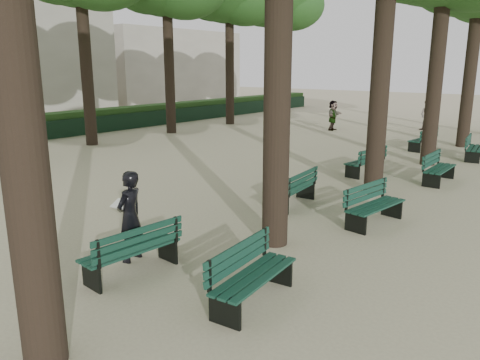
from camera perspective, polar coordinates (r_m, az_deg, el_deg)
The scene contains 15 objects.
ground at distance 8.67m, azimuth -15.86°, elevation -10.89°, with size 120.00×120.00×0.00m, color #C1B792.
bench_left_0 at distance 8.43m, azimuth -13.03°, elevation -9.41°, with size 0.71×1.84×0.92m.
bench_left_1 at distance 12.20m, azimuth 6.46°, elevation -1.86°, with size 0.76×1.85×0.92m.
bench_left_2 at distance 16.11m, azimuth 14.99°, elevation 1.60°, with size 0.77×1.85×0.92m.
bench_left_3 at distance 21.64m, azimuth 21.33°, elevation 4.15°, with size 0.76×1.85×0.92m.
bench_right_0 at distance 7.31m, azimuth 1.70°, elevation -12.82°, with size 0.74×1.85×0.92m.
bench_right_1 at distance 11.12m, azimuth 16.11°, elevation -3.88°, with size 0.81×1.86×0.92m.
bench_right_2 at distance 15.74m, azimuth 23.10°, elevation 0.67°, with size 0.58×1.80×0.92m.
bench_right_3 at distance 20.23m, azimuth 26.68°, elevation 3.01°, with size 0.79×1.86×0.92m.
man_with_map at distance 8.82m, azimuth -13.26°, elevation -4.35°, with size 0.68×0.74×1.71m.
pedestrian_a at distance 28.16m, azimuth 21.87°, elevation 7.29°, with size 0.81×0.33×1.67m, color #262628.
pedestrian_e at distance 26.88m, azimuth 11.26°, elevation 7.73°, with size 1.54×0.33×1.66m, color #262628.
fence at distance 26.69m, azimuth -16.00°, elevation 6.60°, with size 0.08×42.00×0.90m, color black.
hedge at distance 27.24m, azimuth -16.90°, elevation 7.00°, with size 1.20×42.00×1.20m, color #1E4317.
building_far at distance 52.45m, azimuth -10.96°, elevation 13.50°, with size 12.00×16.00×7.00m, color #B7B2A3.
Camera 1 is at (6.51, -4.50, 3.54)m, focal length 35.00 mm.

